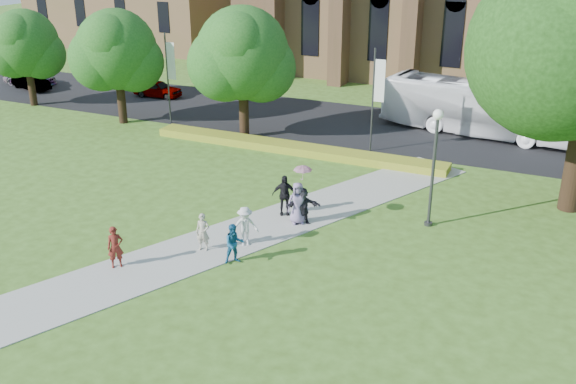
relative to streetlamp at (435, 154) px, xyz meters
The scene contains 22 objects.
ground 10.46m from the streetlamp, 139.09° to the right, with size 160.00×160.00×0.00m, color #3E5E1C.
road 15.79m from the streetlamp, 119.05° to the left, with size 160.00×10.00×0.02m, color black.
footpath 9.86m from the streetlamp, 143.75° to the right, with size 3.20×30.00×0.04m, color #B2B2A8.
flower_hedge 12.02m from the streetlamp, 144.81° to the left, with size 18.00×1.40×0.45m, color gold.
streetlamp is the anchor object (origin of this frame).
street_tree_0 23.77m from the streetlamp, 161.57° to the left, with size 5.20×5.20×7.50m.
street_tree_1 15.81m from the streetlamp, 149.35° to the left, with size 5.60×5.60×8.05m.
street_tree_2 32.65m from the streetlamp, 164.90° to the left, with size 4.80×4.80×6.95m.
banner_pole_0 10.23m from the streetlamp, 121.76° to the left, with size 0.70×0.10×6.00m.
banner_pole_1 21.25m from the streetlamp, 155.83° to the left, with size 0.70×0.10×6.00m.
tour_coach 14.85m from the streetlamp, 91.35° to the left, with size 2.91×12.46×3.47m, color white.
car_0 28.60m from the streetlamp, 149.67° to the left, with size 1.54×3.82×1.30m, color gray.
car_1 37.55m from the streetlamp, 161.02° to the left, with size 1.44×4.12×1.36m, color gray.
car_2 39.31m from the streetlamp, 159.92° to the left, with size 1.84×4.52×1.31m, color gray.
pedestrian_0 13.53m from the streetlamp, 138.56° to the right, with size 0.61×0.40×1.66m, color maroon.
pedestrian_1 9.29m from the streetlamp, 132.35° to the right, with size 0.78×0.61×1.62m, color #1A5582.
pedestrian_2 8.52m from the streetlamp, 141.08° to the right, with size 1.09×0.63×1.69m, color silver.
pedestrian_3 6.85m from the streetlamp, 165.06° to the right, with size 1.10×0.46×1.88m, color black.
pedestrian_4 6.20m from the streetlamp, 156.73° to the right, with size 0.93×0.60×1.90m, color gray.
pedestrian_5 6.04m from the streetlamp, 156.69° to the right, with size 1.54×0.49×1.66m, color black.
pedestrian_6 10.19m from the streetlamp, 141.06° to the right, with size 0.57×0.38×1.58m, color #A49C88.
parasol 5.64m from the streetlamp, 156.95° to the right, with size 0.79×0.79×0.69m, color #DF9DAE.
Camera 1 is at (12.61, -19.30, 12.04)m, focal length 40.00 mm.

